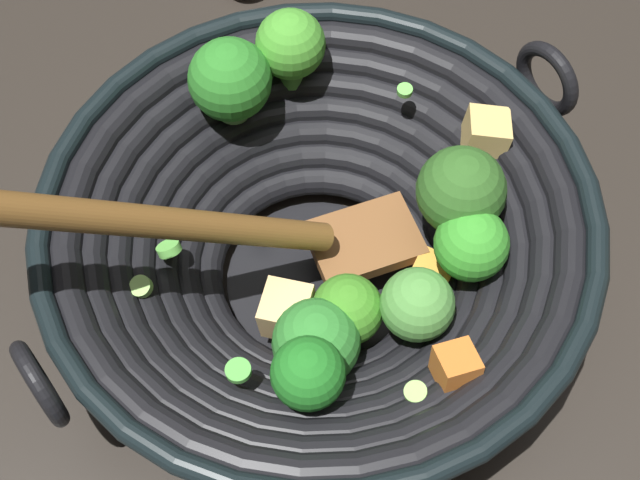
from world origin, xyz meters
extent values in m
plane|color=#28231E|center=(0.00, 0.00, 0.00)|extent=(4.00, 4.00, 0.00)
cylinder|color=black|center=(0.00, 0.00, 0.01)|extent=(0.12, 0.12, 0.01)
torus|color=black|center=(0.00, 0.00, 0.02)|extent=(0.17, 0.17, 0.02)
torus|color=black|center=(0.00, 0.00, 0.03)|extent=(0.20, 0.20, 0.02)
torus|color=black|center=(0.00, 0.00, 0.04)|extent=(0.23, 0.23, 0.02)
torus|color=black|center=(0.00, 0.00, 0.05)|extent=(0.25, 0.25, 0.02)
torus|color=black|center=(0.00, 0.00, 0.06)|extent=(0.28, 0.28, 0.02)
torus|color=black|center=(0.00, 0.00, 0.07)|extent=(0.30, 0.30, 0.02)
torus|color=black|center=(0.00, 0.00, 0.08)|extent=(0.33, 0.33, 0.02)
torus|color=black|center=(0.00, 0.00, 0.09)|extent=(0.35, 0.35, 0.01)
torus|color=black|center=(-0.16, 0.09, 0.09)|extent=(0.03, 0.05, 0.05)
torus|color=black|center=(0.16, -0.09, 0.09)|extent=(0.03, 0.05, 0.05)
cylinder|color=#5C8C4B|center=(0.07, 0.10, 0.07)|extent=(0.02, 0.02, 0.02)
sphere|color=#2C7D27|center=(0.07, 0.10, 0.10)|extent=(0.06, 0.06, 0.06)
cylinder|color=#789F3F|center=(-0.03, -0.04, 0.02)|extent=(0.02, 0.02, 0.02)
sphere|color=#3E8724|center=(-0.03, -0.04, 0.05)|extent=(0.04, 0.04, 0.04)
cylinder|color=#66A544|center=(-0.02, -0.07, 0.04)|extent=(0.03, 0.03, 0.02)
sphere|color=#529542|center=(-0.02, -0.07, 0.06)|extent=(0.05, 0.05, 0.05)
cylinder|color=#72B140|center=(-0.09, -0.04, 0.06)|extent=(0.02, 0.02, 0.02)
sphere|color=#1F7221|center=(-0.09, -0.04, 0.08)|extent=(0.04, 0.04, 0.04)
cylinder|color=#66B24E|center=(0.03, -0.09, 0.05)|extent=(0.02, 0.02, 0.02)
sphere|color=green|center=(0.03, -0.09, 0.08)|extent=(0.05, 0.05, 0.05)
cylinder|color=#549B42|center=(0.11, 0.07, 0.07)|extent=(0.02, 0.02, 0.02)
sphere|color=green|center=(0.11, 0.07, 0.10)|extent=(0.05, 0.05, 0.05)
cylinder|color=#58A246|center=(0.06, -0.07, 0.05)|extent=(0.04, 0.04, 0.02)
sphere|color=#2E5E22|center=(0.06, -0.07, 0.09)|extent=(0.06, 0.06, 0.06)
cylinder|color=#6DB149|center=(-0.06, -0.03, 0.03)|extent=(0.03, 0.03, 0.01)
sphere|color=#30802F|center=(-0.06, -0.03, 0.05)|extent=(0.05, 0.05, 0.05)
cube|color=#EBBB77|center=(-0.04, 0.00, 0.04)|extent=(0.04, 0.04, 0.03)
cube|color=orange|center=(-0.05, -0.11, 0.07)|extent=(0.03, 0.03, 0.03)
cube|color=gold|center=(0.02, -0.07, 0.03)|extent=(0.03, 0.03, 0.03)
cube|color=#E5BF6C|center=(0.11, -0.07, 0.08)|extent=(0.04, 0.04, 0.03)
cylinder|color=#99D166|center=(0.01, 0.05, 0.03)|extent=(0.02, 0.02, 0.01)
cylinder|color=#56B247|center=(-0.10, 0.00, 0.07)|extent=(0.02, 0.02, 0.00)
cylinder|color=#56B247|center=(-0.03, 0.10, 0.06)|extent=(0.01, 0.01, 0.01)
cylinder|color=#99D166|center=(-0.08, 0.08, 0.07)|extent=(0.02, 0.02, 0.01)
cylinder|color=#6BC651|center=(-0.05, 0.08, 0.06)|extent=(0.02, 0.02, 0.01)
cylinder|color=#6BC651|center=(-0.04, -0.04, 0.04)|extent=(0.02, 0.02, 0.01)
cylinder|color=#6BC651|center=(0.11, -0.01, 0.09)|extent=(0.01, 0.01, 0.00)
cylinder|color=#99D166|center=(-0.07, -0.10, 0.07)|extent=(0.02, 0.02, 0.01)
cube|color=brown|center=(0.02, -0.02, 0.04)|extent=(0.09, 0.08, 0.01)
cylinder|color=brown|center=(-0.07, 0.07, 0.14)|extent=(0.17, 0.16, 0.17)
camera|label=1|loc=(-0.26, -0.13, 0.56)|focal=51.84mm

